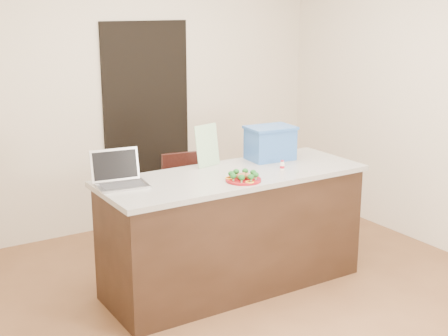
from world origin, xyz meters
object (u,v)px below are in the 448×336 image
napkin (241,180)px  chair (190,198)px  plate (243,180)px  island (233,230)px  laptop (119,176)px  blue_box (270,143)px  yogurt_bottle (282,166)px

napkin → chair: size_ratio=0.15×
plate → napkin: size_ratio=1.94×
plate → chair: 1.03m
island → laptop: 1.02m
island → laptop: bearing=168.5°
island → laptop: size_ratio=5.47×
laptop → blue_box: bearing=9.1°
plate → yogurt_bottle: 0.43m
island → yogurt_bottle: yogurt_bottle is taller
napkin → laptop: bearing=155.4°
laptop → napkin: bearing=-16.8°
plate → blue_box: 0.70m
yogurt_bottle → blue_box: (0.12, 0.32, 0.11)m
island → blue_box: blue_box is taller
laptop → plate: bearing=-18.1°
yogurt_bottle → chair: yogurt_bottle is taller
napkin → chair: (0.08, 0.92, -0.41)m
plate → laptop: 0.89m
blue_box → yogurt_bottle: bearing=-105.4°
plate → napkin: (-0.00, 0.02, -0.01)m
yogurt_bottle → chair: 1.02m
yogurt_bottle → laptop: bearing=166.5°
laptop → chair: size_ratio=0.41×
island → napkin: size_ratio=15.32×
napkin → laptop: size_ratio=0.36×
island → plate: (-0.05, -0.22, 0.47)m
napkin → yogurt_bottle: 0.43m
island → blue_box: (0.49, 0.20, 0.60)m
yogurt_bottle → laptop: 1.26m
chair → island: bearing=-83.6°
laptop → blue_box: size_ratio=0.94×
napkin → yogurt_bottle: (0.43, 0.07, 0.03)m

